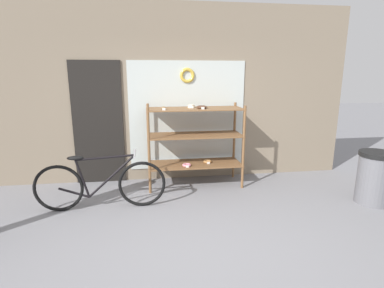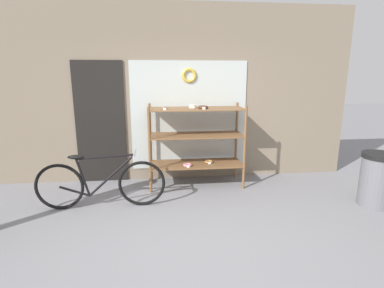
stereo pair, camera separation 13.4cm
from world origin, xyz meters
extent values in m
plane|color=gray|center=(0.00, 0.00, 0.00)|extent=(30.00, 30.00, 0.00)
cube|color=gray|center=(0.00, 2.29, 1.52)|extent=(6.26, 0.08, 3.05)
cube|color=silver|center=(0.20, 2.24, 1.15)|extent=(2.04, 0.02, 1.90)
cube|color=black|center=(-1.34, 2.24, 1.05)|extent=(0.84, 0.03, 2.10)
torus|color=gold|center=(0.20, 2.23, 1.85)|extent=(0.26, 0.06, 0.26)
cylinder|color=brown|center=(-0.49, 1.58, 0.69)|extent=(0.04, 0.04, 1.39)
cylinder|color=brown|center=(1.04, 1.58, 0.69)|extent=(0.04, 0.04, 1.39)
cylinder|color=brown|center=(-0.49, 2.13, 0.69)|extent=(0.04, 0.04, 1.39)
cylinder|color=brown|center=(1.04, 2.13, 0.69)|extent=(0.04, 0.04, 1.39)
cube|color=brown|center=(0.27, 1.85, 0.37)|extent=(1.58, 0.60, 0.02)
cube|color=brown|center=(0.27, 1.85, 0.88)|extent=(1.58, 0.60, 0.02)
cube|color=brown|center=(0.27, 1.85, 1.32)|extent=(1.58, 0.60, 0.02)
torus|color=#B27A42|center=(0.50, 1.87, 0.40)|extent=(0.15, 0.15, 0.04)
cube|color=white|center=(0.50, 1.79, 0.40)|extent=(0.05, 0.00, 0.04)
cylinder|color=beige|center=(0.22, 1.92, 1.35)|extent=(0.12, 0.12, 0.05)
cube|color=white|center=(0.22, 1.86, 1.34)|extent=(0.05, 0.00, 0.04)
torus|color=#4C2D1E|center=(0.38, 1.78, 1.35)|extent=(0.17, 0.17, 0.05)
cube|color=white|center=(0.38, 1.68, 1.34)|extent=(0.05, 0.00, 0.04)
ellipsoid|color=brown|center=(-0.24, 1.69, 1.35)|extent=(0.08, 0.07, 0.06)
cube|color=white|center=(-0.24, 1.64, 1.34)|extent=(0.05, 0.00, 0.04)
torus|color=pink|center=(0.12, 1.71, 0.40)|extent=(0.15, 0.15, 0.04)
cube|color=white|center=(0.12, 1.63, 0.40)|extent=(0.05, 0.00, 0.04)
torus|color=black|center=(-1.74, 1.10, 0.34)|extent=(0.67, 0.05, 0.67)
torus|color=black|center=(-0.61, 1.10, 0.34)|extent=(0.67, 0.05, 0.67)
cylinder|color=black|center=(-1.02, 1.10, 0.48)|extent=(0.68, 0.04, 0.61)
cylinder|color=black|center=(-1.09, 1.10, 0.75)|extent=(0.80, 0.04, 0.07)
cylinder|color=black|center=(-1.42, 1.10, 0.46)|extent=(0.17, 0.03, 0.55)
cylinder|color=black|center=(-1.55, 1.10, 0.26)|extent=(0.41, 0.03, 0.18)
ellipsoid|color=black|center=(-1.49, 1.10, 0.76)|extent=(0.22, 0.09, 0.06)
cylinder|color=#B2B2B7|center=(-0.69, 1.10, 0.79)|extent=(0.03, 0.46, 0.02)
cylinder|color=slate|center=(2.78, 0.73, 0.39)|extent=(0.48, 0.48, 0.78)
cylinder|color=black|center=(2.78, 0.73, 0.75)|extent=(0.50, 0.50, 0.06)
camera|label=1|loc=(-0.48, -3.00, 1.88)|focal=28.00mm
camera|label=2|loc=(-0.34, -3.02, 1.88)|focal=28.00mm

